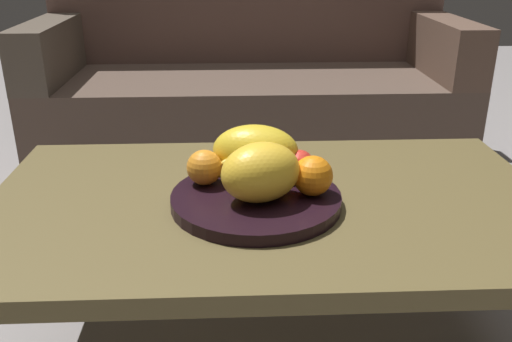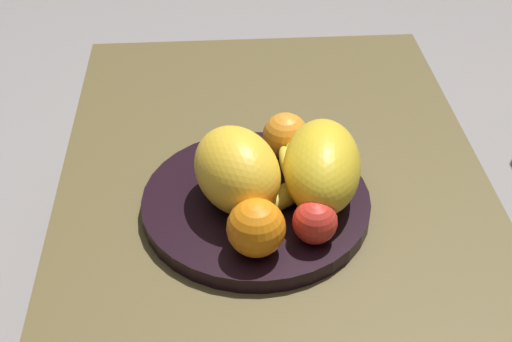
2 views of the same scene
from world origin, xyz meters
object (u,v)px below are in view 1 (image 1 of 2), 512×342
object	(u,v)px
apple_front	(299,164)
coffee_table	(270,214)
fruit_bowl	(256,199)
melon_large_front	(261,172)
couch	(250,93)
orange_front	(204,167)
orange_left	(313,176)
banana_bunch	(256,169)
melon_smaller_beside	(255,151)

from	to	relation	value
apple_front	coffee_table	bearing A→B (deg)	-147.44
apple_front	fruit_bowl	bearing A→B (deg)	-141.96
coffee_table	melon_large_front	distance (m)	0.14
couch	fruit_bowl	world-z (taller)	couch
couch	apple_front	size ratio (longest dim) A/B	26.76
fruit_bowl	apple_front	xyz separation A→B (m)	(0.10, 0.08, 0.04)
melon_large_front	orange_front	distance (m)	0.14
orange_left	banana_bunch	xyz separation A→B (m)	(-0.11, 0.07, -0.01)
orange_front	orange_left	bearing A→B (deg)	-15.89
orange_left	couch	bearing A→B (deg)	93.63
orange_front	banana_bunch	bearing A→B (deg)	5.61
fruit_bowl	couch	bearing A→B (deg)	88.58
orange_front	orange_left	size ratio (longest dim) A/B	0.92
orange_front	apple_front	bearing A→B (deg)	5.86
couch	melon_smaller_beside	world-z (taller)	couch
melon_smaller_beside	orange_left	distance (m)	0.15
apple_front	banana_bunch	world-z (taller)	apple_front
fruit_bowl	apple_front	size ratio (longest dim) A/B	5.46
melon_large_front	orange_front	bearing A→B (deg)	143.80
coffee_table	couch	bearing A→B (deg)	90.03
couch	melon_smaller_beside	xyz separation A→B (m)	(-0.03, -1.18, 0.18)
coffee_table	fruit_bowl	size ratio (longest dim) A/B	3.43
melon_large_front	banana_bunch	distance (m)	0.10
coffee_table	melon_large_front	world-z (taller)	melon_large_front
coffee_table	melon_smaller_beside	bearing A→B (deg)	114.84
melon_large_front	banana_bunch	size ratio (longest dim) A/B	0.95
fruit_bowl	orange_left	size ratio (longest dim) A/B	4.26
coffee_table	couch	xyz separation A→B (m)	(-0.00, 1.24, -0.06)
couch	orange_left	bearing A→B (deg)	-86.37
orange_front	apple_front	xyz separation A→B (m)	(0.20, 0.02, -0.01)
banana_bunch	melon_large_front	bearing A→B (deg)	-86.78
coffee_table	fruit_bowl	distance (m)	0.07
couch	banana_bunch	world-z (taller)	couch
banana_bunch	apple_front	bearing A→B (deg)	6.15
melon_large_front	apple_front	bearing A→B (deg)	49.52
banana_bunch	couch	bearing A→B (deg)	88.63
apple_front	banana_bunch	xyz separation A→B (m)	(-0.09, -0.01, -0.00)
orange_front	banana_bunch	xyz separation A→B (m)	(0.11, 0.01, -0.01)
orange_left	orange_front	bearing A→B (deg)	164.11
couch	banana_bunch	distance (m)	1.22
melon_smaller_beside	apple_front	distance (m)	0.10
fruit_bowl	melon_smaller_beside	world-z (taller)	melon_smaller_beside
coffee_table	orange_left	distance (m)	0.14
coffee_table	melon_smaller_beside	world-z (taller)	melon_smaller_beside
fruit_bowl	orange_left	world-z (taller)	orange_left
melon_smaller_beside	couch	bearing A→B (deg)	88.63
melon_smaller_beside	banana_bunch	size ratio (longest dim) A/B	1.10
melon_smaller_beside	orange_left	size ratio (longest dim) A/B	2.27
melon_large_front	apple_front	xyz separation A→B (m)	(0.09, 0.10, -0.03)
fruit_bowl	banana_bunch	world-z (taller)	banana_bunch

